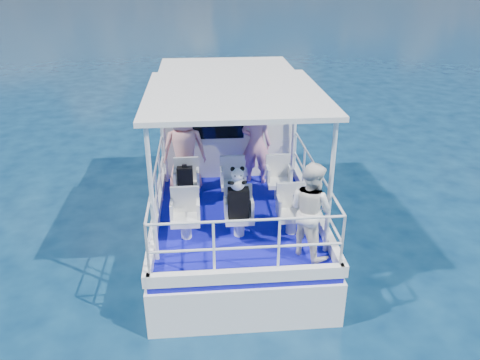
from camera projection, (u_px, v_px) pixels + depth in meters
name	position (u px, v px, depth m)	size (l,w,h in m)	color
ground	(234.00, 244.00, 9.41)	(2000.00, 2000.00, 0.00)	#08203A
hull	(231.00, 219.00, 10.31)	(3.00, 7.00, 1.60)	white
deck	(231.00, 185.00, 9.95)	(2.90, 6.90, 0.10)	#0D0A90
cabin	(226.00, 115.00, 10.64)	(2.85, 2.00, 2.20)	white
canopy	(234.00, 93.00, 7.90)	(3.00, 3.20, 0.08)	white
canopy_posts	(235.00, 157.00, 8.34)	(2.77, 2.97, 2.20)	white
railings	(237.00, 195.00, 8.30)	(2.84, 3.59, 1.00)	white
seat_port_fwd	(187.00, 193.00, 9.06)	(0.48, 0.46, 0.38)	silver
seat_center_fwd	(233.00, 191.00, 9.13)	(0.48, 0.46, 0.38)	silver
seat_stbd_fwd	(279.00, 189.00, 9.20)	(0.48, 0.46, 0.38)	silver
seat_port_aft	(186.00, 227.00, 7.89)	(0.48, 0.46, 0.38)	silver
seat_center_aft	(239.00, 225.00, 7.96)	(0.48, 0.46, 0.38)	silver
seat_stbd_aft	(291.00, 223.00, 8.03)	(0.48, 0.46, 0.38)	silver
passenger_port_fwd	(184.00, 149.00, 9.27)	(0.66, 0.47, 1.76)	pink
passenger_stbd_fwd	(256.00, 144.00, 9.65)	(0.62, 0.41, 1.70)	pink
passenger_stbd_aft	(311.00, 210.00, 7.22)	(0.76, 0.59, 1.57)	white
backpack_port	(185.00, 177.00, 8.83)	(0.29, 0.16, 0.38)	black
backpack_center	(238.00, 203.00, 7.72)	(0.35, 0.20, 0.52)	black
compact_camera	(184.00, 166.00, 8.75)	(0.09, 0.05, 0.05)	black
panda	(237.00, 178.00, 7.51)	(0.26, 0.22, 0.40)	white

